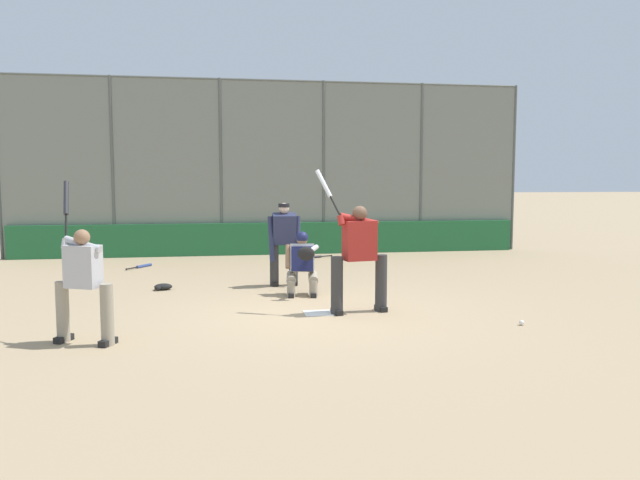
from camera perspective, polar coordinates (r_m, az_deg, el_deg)
The scene contains 13 objects.
ground_plane at distance 9.76m, azimuth -0.17°, elevation -6.73°, with size 160.00×160.00×0.00m, color tan.
home_plate_marker at distance 9.76m, azimuth -0.17°, elevation -6.70°, with size 0.43×0.43×0.01m, color white.
backstop_fence at distance 17.30m, azimuth -4.33°, elevation 6.90°, with size 14.23×0.08×4.78m.
padding_wall at distance 17.28m, azimuth -4.25°, elevation 0.13°, with size 13.87×0.18×0.88m, color #236638.
bleachers_beyond at distance 19.46m, azimuth -8.70°, elevation 0.54°, with size 9.91×1.95×1.16m.
batter_at_plate at distance 9.69m, azimuth 3.57°, elevation -1.35°, with size 1.12×0.57×2.23m.
catcher_behind_plate at distance 11.16m, azimuth -1.63°, elevation -2.07°, with size 0.62×0.76×1.15m.
umpire_home at distance 12.15m, azimuth -3.31°, elevation -0.15°, with size 0.66×0.40×1.62m.
batter_on_deck at distance 8.44m, azimuth -20.85°, elevation -3.58°, with size 0.81×0.93×2.07m.
spare_bat_near_backstop at distance 16.46m, azimuth -0.42°, elevation -1.55°, with size 0.78×0.35×0.07m.
spare_bat_by_padding at distance 15.30m, azimuth -15.95°, elevation -2.31°, with size 0.52×0.75×0.07m.
fielding_glove_on_dirt at distance 12.14m, azimuth -14.19°, elevation -4.17°, with size 0.34×0.26×0.12m.
baseball_loose at distance 9.45m, azimuth 17.95°, elevation -7.21°, with size 0.07×0.07×0.07m, color white.
Camera 1 is at (1.52, 9.42, 2.09)m, focal length 35.00 mm.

